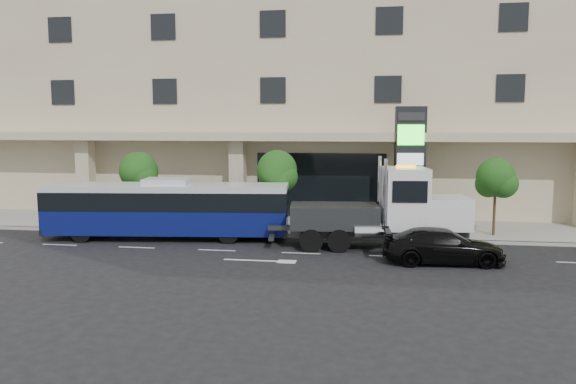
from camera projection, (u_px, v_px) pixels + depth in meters
name	position (u px, v px, depth m)	size (l,w,h in m)	color
ground	(305.00, 246.00, 27.29)	(120.00, 120.00, 0.00)	black
sidewalk	(316.00, 227.00, 32.19)	(120.00, 6.00, 0.15)	gray
curb	(310.00, 237.00, 29.24)	(120.00, 0.30, 0.15)	gray
convention_center	(331.00, 69.00, 41.25)	(60.00, 17.60, 20.00)	tan
tree_left	(139.00, 174.00, 31.95)	(2.27, 2.20, 4.22)	#422B19
tree_mid	(277.00, 173.00, 30.73)	(2.28, 2.20, 4.38)	#422B19
tree_right	(496.00, 180.00, 29.02)	(2.10, 2.00, 4.04)	#422B19
city_bus	(168.00, 208.00, 28.95)	(12.65, 4.02, 3.15)	black
tow_truck	(387.00, 211.00, 26.76)	(9.62, 3.26, 4.35)	#2D3033
black_sedan	(443.00, 246.00, 23.89)	(2.08, 5.13, 1.49)	black
signage_pylon	(410.00, 166.00, 31.56)	(1.75, 0.83, 6.76)	black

